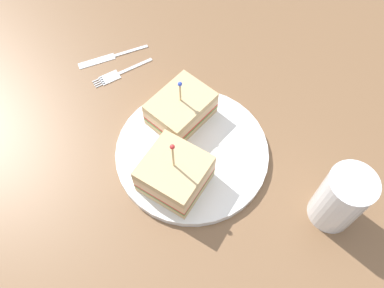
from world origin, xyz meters
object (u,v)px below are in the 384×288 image
drink_glass (340,200)px  fork (117,74)px  sandwich_half_front (184,108)px  plate (192,152)px  sandwich_half_back (175,174)px  knife (109,57)px

drink_glass → fork: size_ratio=0.93×
drink_glass → fork: bearing=36.6°
sandwich_half_front → drink_glass: (-22.11, -16.81, 1.23)cm
plate → sandwich_half_back: 7.17cm
fork → knife: 4.61cm
sandwich_half_front → sandwich_half_back: 12.30cm
plate → sandwich_half_front: (6.70, -0.49, 3.12)cm
drink_glass → knife: size_ratio=0.81×
plate → drink_glass: (-15.41, -17.30, 4.35)cm
plate → knife: plate is taller
drink_glass → sandwich_half_back: bearing=63.4°
sandwich_half_back → fork: 25.47cm
sandwich_half_front → fork: sandwich_half_front is taller
plate → drink_glass: bearing=-131.7°
sandwich_half_front → fork: bearing=35.4°
sandwich_half_back → knife: sandwich_half_back is taller
knife → plate: bearing=-158.7°
sandwich_half_front → drink_glass: drink_glass is taller
drink_glass → knife: bearing=33.9°
plate → sandwich_half_back: (-4.74, 4.02, 3.57)cm
sandwich_half_front → knife: size_ratio=0.91×
drink_glass → fork: drink_glass is taller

